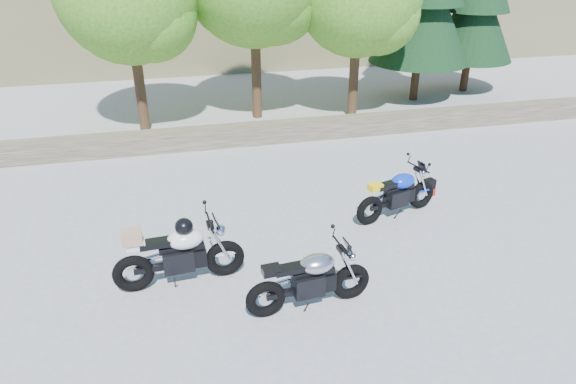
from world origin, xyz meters
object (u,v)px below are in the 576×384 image
object	(u,v)px
white_bike	(178,253)
blue_bike	(398,194)
backpack	(428,187)
silver_bike	(310,280)

from	to	relation	value
white_bike	blue_bike	world-z (taller)	white_bike
blue_bike	backpack	world-z (taller)	blue_bike
white_bike	backpack	size ratio (longest dim) A/B	5.96
silver_bike	blue_bike	distance (m)	3.30
blue_bike	silver_bike	bearing A→B (deg)	-152.92
blue_bike	backpack	xyz separation A→B (m)	(1.04, 0.68, -0.30)
silver_bike	white_bike	distance (m)	2.11
backpack	blue_bike	bearing A→B (deg)	-162.00
backpack	silver_bike	bearing A→B (deg)	-154.45
silver_bike	white_bike	xyz separation A→B (m)	(-1.84, 1.03, 0.09)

